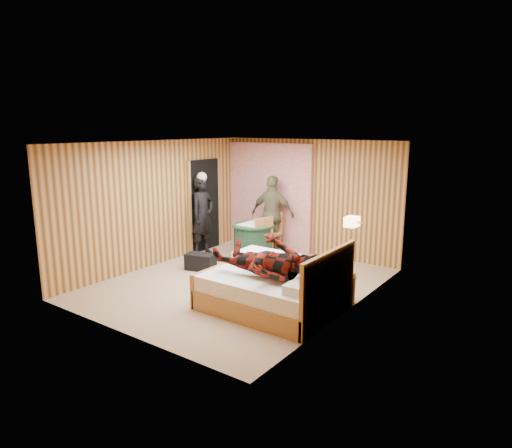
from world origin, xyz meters
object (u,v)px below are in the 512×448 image
Objects in this scene: bed at (275,289)px; nightstand at (338,289)px; chair_far at (271,229)px; chair_near at (261,236)px; duffel_bag at (201,262)px; round_table at (253,242)px; man_on_bed at (268,251)px; wall_lamp at (352,222)px; woman_standing at (203,215)px; man_at_table at (273,214)px.

bed reaches higher than nightstand.
bed is at bearing -59.84° from chair_far.
chair_near is 1.68× the size of duffel_bag.
round_table is 2.85m from man_on_bed.
duffel_bag is at bearing 156.89° from man_on_bed.
wall_lamp is 1.48m from man_on_bed.
wall_lamp is 1.09m from nightstand.
woman_standing is 1.53m from man_at_table.
chair_far is 0.33m from man_at_table.
chair_near is 0.54× the size of man_on_bed.
duffel_bag is at bearing -107.67° from chair_far.
man_on_bed is at bearing -61.72° from chair_far.
nightstand is 0.92× the size of duffel_bag.
man_on_bed is (2.25, -0.96, 0.80)m from duffel_bag.
chair_far is 3.38m from man_on_bed.
woman_standing is at bearing -168.03° from round_table.
nightstand reaches higher than duffel_bag.
man_on_bed reaches higher than duffel_bag.
duffel_bag is at bearing 68.07° from man_at_table.
nightstand is 0.61× the size of round_table.
wall_lamp reaches higher than round_table.
man_at_table is 0.97× the size of man_on_bed.
man_on_bed reaches higher than chair_near.
duffel_bag is at bearing -110.49° from round_table.
man_at_table is at bearing 90.00° from round_table.
chair_far reaches higher than duffel_bag.
man_on_bed reaches higher than man_at_table.
wall_lamp is at bearing 82.68° from nightstand.
wall_lamp reaches higher than chair_far.
nightstand is 0.31× the size of woman_standing.
chair_far is at bearing 71.53° from man_at_table.
chair_near is (0.23, -0.74, 0.02)m from chair_far.
chair_far is 0.54× the size of man_at_table.
bed is at bearing 96.22° from man_on_bed.
chair_near is 0.56× the size of woman_standing.
chair_near is at bearing -82.87° from woman_standing.
chair_near is 1.45m from woman_standing.
chair_near is at bearing -11.15° from round_table.
wall_lamp is 3.24m from duffel_bag.
man_on_bed is (1.82, -2.81, 0.43)m from chair_far.
round_table is 0.87m from man_at_table.
wall_lamp is at bearing -36.21° from chair_far.
woman_standing is (-2.97, 1.64, 0.55)m from bed.
wall_lamp is 0.49× the size of nightstand.
man_at_table reaches higher than duffel_bag.
woman_standing is (-3.73, 0.99, 0.60)m from nightstand.
duffel_bag is at bearing 178.51° from nightstand.
chair_far is 0.77m from chair_near.
round_table is 0.71m from chair_far.
bed reaches higher than chair_near.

